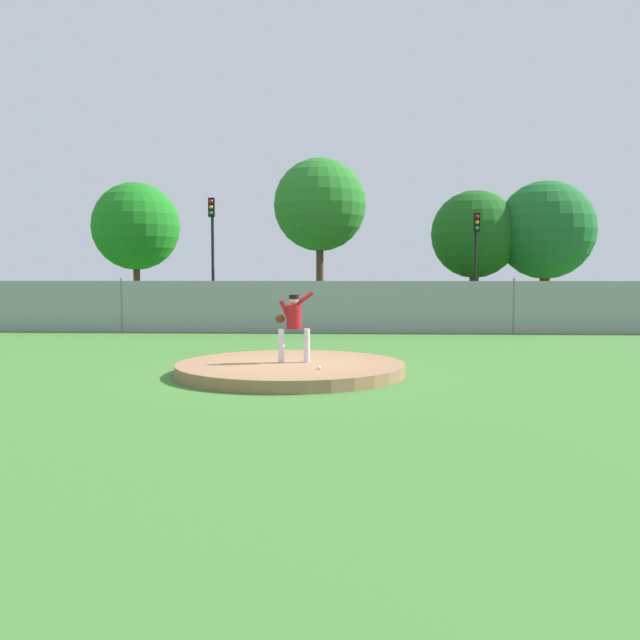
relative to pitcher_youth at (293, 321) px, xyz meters
The scene contains 16 objects.
ground_plane 6.02m from the pitcher_youth, 90.53° to the left, with size 80.00×80.00×0.00m, color #427A33.
asphalt_strip 14.46m from the pitcher_youth, 90.22° to the left, with size 44.00×7.00×0.01m, color #2B2B2D.
pitchers_mound 1.01m from the pitcher_youth, 121.58° to the right, with size 4.83×4.83×0.25m, color #99704C.
pitcher_youth is the anchor object (origin of this frame).
baseball 1.46m from the pitcher_youth, 60.35° to the right, with size 0.07×0.07×0.07m, color white.
chainlink_fence 9.91m from the pitcher_youth, 90.32° to the left, with size 35.08×0.07×1.95m.
parked_car_white 15.99m from the pitcher_youth, 113.25° to the left, with size 2.07×4.22×1.55m.
parked_car_charcoal 15.38m from the pitcher_youth, 66.66° to the left, with size 2.04×4.11×1.70m.
parked_car_burgundy 14.03m from the pitcher_youth, 84.87° to the left, with size 2.16×4.32×1.66m.
traffic_cone_orange 14.65m from the pitcher_youth, 104.88° to the left, with size 0.40×0.40×0.55m.
traffic_light_near 19.13m from the pitcher_youth, 106.58° to the left, with size 0.28×0.46×5.68m.
traffic_light_far 20.37m from the pitcher_youth, 69.06° to the left, with size 0.28×0.46×4.98m.
tree_broad_left 26.75m from the pitcher_youth, 114.48° to the left, with size 4.95×4.95×7.23m.
tree_bushy_near 22.29m from the pitcher_youth, 91.10° to the left, with size 4.86×4.86×8.13m.
tree_slender_far 24.76m from the pitcher_youth, 71.14° to the left, with size 4.74×4.74×6.58m.
tree_leaning_west 25.99m from the pitcher_youth, 63.09° to the left, with size 5.25×5.25×7.04m.
Camera 1 is at (1.26, -14.26, 2.16)m, focal length 38.32 mm.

